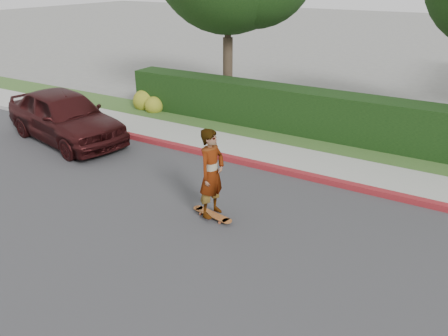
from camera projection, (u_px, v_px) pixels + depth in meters
The scene contains 11 objects.
ground at pixel (370, 313), 6.83m from camera, with size 120.00×120.00×0.00m, color slate.
road at pixel (370, 312), 6.82m from camera, with size 60.00×8.00×0.01m, color #2D2D30.
curb_far at pixel (414, 201), 10.02m from camera, with size 60.00×0.20×0.15m, color #9E9E99.
curb_red_section at pixel (226, 158), 12.33m from camera, with size 12.00×0.21×0.15m, color maroon.
sidewalk_far at pixel (420, 186), 10.73m from camera, with size 60.00×1.60×0.12m, color gray.
planting_strip at pixel (429, 164), 11.99m from camera, with size 60.00×1.60×0.10m, color #2D4C1E.
hedge at pixel (332, 117), 13.57m from camera, with size 15.00×1.00×1.50m, color black.
flowering_shrub at pixel (148, 103), 16.62m from camera, with size 1.40×1.00×0.90m.
skateboard at pixel (212, 214), 9.41m from camera, with size 1.07×0.39×0.10m.
skateboarder at pixel (212, 173), 9.01m from camera, with size 0.70×0.46×1.93m, color white.
car_maroon at pixel (65, 116), 13.52m from camera, with size 1.90×4.71×1.61m, color #381112.
Camera 1 is at (0.71, -5.73, 4.87)m, focal length 35.00 mm.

